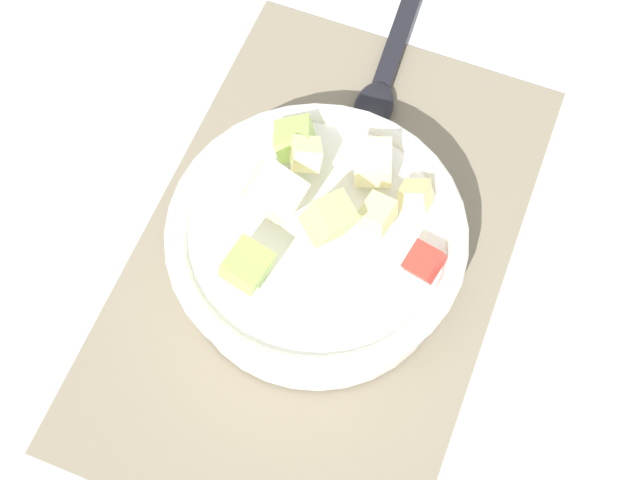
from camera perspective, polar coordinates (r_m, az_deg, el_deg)
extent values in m
plane|color=silver|center=(0.79, 0.03, -1.14)|extent=(2.40, 2.40, 0.00)
cube|color=#756B56|center=(0.79, 0.03, -1.05)|extent=(0.49, 0.31, 0.01)
cylinder|color=white|center=(0.75, 0.00, -0.60)|extent=(0.23, 0.23, 0.06)
torus|color=white|center=(0.73, 0.00, 0.41)|extent=(0.24, 0.24, 0.02)
cube|color=beige|center=(0.73, 3.37, 4.88)|extent=(0.04, 0.04, 0.03)
cube|color=#A3CC6B|center=(0.67, 0.56, 1.37)|extent=(0.04, 0.05, 0.05)
cube|color=beige|center=(0.70, -2.94, 3.08)|extent=(0.04, 0.05, 0.05)
cube|color=#9EC656|center=(0.74, -1.62, 6.36)|extent=(0.04, 0.04, 0.04)
cube|color=beige|center=(0.72, -0.89, 5.42)|extent=(0.04, 0.03, 0.03)
cube|color=red|center=(0.71, 6.55, -1.36)|extent=(0.03, 0.03, 0.03)
cube|color=#E5D684|center=(0.72, 6.01, 2.76)|extent=(0.03, 0.03, 0.03)
cube|color=#E5D684|center=(0.69, 3.62, 1.65)|extent=(0.03, 0.03, 0.02)
cube|color=#8CB74C|center=(0.69, -4.60, -1.58)|extent=(0.04, 0.04, 0.03)
ellipsoid|color=black|center=(0.85, 3.39, 8.36)|extent=(0.06, 0.04, 0.01)
cube|color=black|center=(0.91, 5.12, 13.09)|extent=(0.16, 0.03, 0.01)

